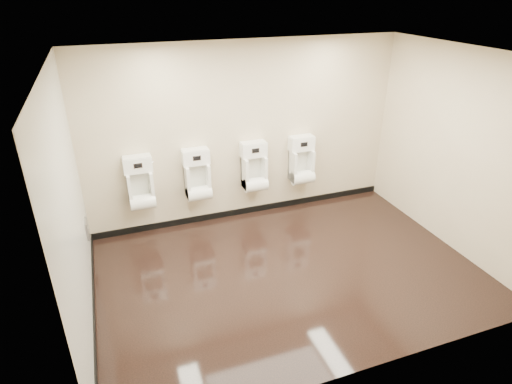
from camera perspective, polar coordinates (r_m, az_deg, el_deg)
The scene contains 14 objects.
ground at distance 5.89m, azimuth 4.38°, elevation -10.53°, with size 5.00×3.50×0.00m, color black.
ceiling at distance 4.78m, azimuth 5.57°, elevation 17.50°, with size 5.00×3.50×0.00m, color white.
back_wall at distance 6.69m, azimuth -1.33°, elevation 7.80°, with size 5.00×0.02×2.80m, color beige.
front_wall at distance 3.86m, azimuth 15.77°, elevation -8.15°, with size 5.00×0.02×2.80m, color beige.
left_wall at distance 4.79m, azimuth -23.50°, elevation -2.35°, with size 0.02×3.50×2.80m, color beige.
right_wall at distance 6.57m, azimuth 25.27°, elevation 4.86°, with size 0.02×3.50×2.80m, color beige.
tile_overlay_left at distance 4.79m, azimuth -23.44°, elevation -2.34°, with size 0.01×3.50×2.80m, color silver.
skirting_back at distance 7.22m, azimuth -1.19°, elevation -2.44°, with size 5.00×0.02×0.10m, color black.
skirting_left at distance 5.52m, azimuth -20.82°, elevation -14.75°, with size 0.02×3.50×0.10m, color black.
access_panel at distance 6.26m, azimuth -21.61°, elevation -4.59°, with size 0.04×0.25×0.25m.
urinal_0 at distance 6.48m, azimuth -15.14°, elevation 0.70°, with size 0.42×0.31×0.78m.
urinal_1 at distance 6.58m, azimuth -7.81°, elevation 1.81°, with size 0.42×0.31×0.78m.
urinal_2 at distance 6.80m, azimuth -0.22°, elevation 2.92°, with size 0.42×0.31×0.78m.
urinal_3 at distance 7.10m, azimuth 6.09°, elevation 3.80°, with size 0.42×0.31×0.78m.
Camera 1 is at (-2.02, -4.27, 3.52)m, focal length 30.00 mm.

